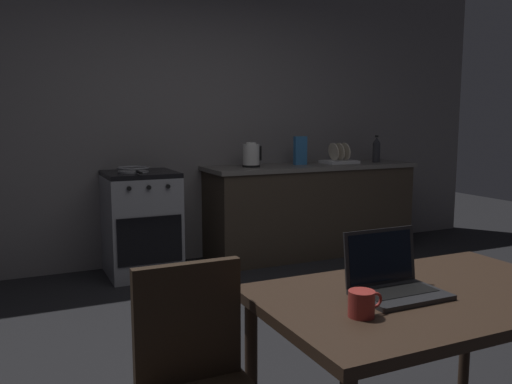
% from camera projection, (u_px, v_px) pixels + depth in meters
% --- Properties ---
extents(ground_plane, '(12.00, 12.00, 0.00)m').
position_uv_depth(ground_plane, '(313.00, 361.00, 3.02)').
color(ground_plane, black).
extents(back_wall, '(6.40, 0.10, 2.80)m').
position_uv_depth(back_wall, '(210.00, 114.00, 5.17)').
color(back_wall, slate).
rests_on(back_wall, ground_plane).
extents(kitchen_counter, '(2.16, 0.64, 0.91)m').
position_uv_depth(kitchen_counter, '(310.00, 209.00, 5.38)').
color(kitchen_counter, '#382D23').
rests_on(kitchen_counter, ground_plane).
extents(stove_oven, '(0.60, 0.62, 0.91)m').
position_uv_depth(stove_oven, '(141.00, 223.00, 4.66)').
color(stove_oven, gray).
rests_on(stove_oven, ground_plane).
extents(dining_table, '(1.26, 0.77, 0.72)m').
position_uv_depth(dining_table, '(425.00, 311.00, 1.99)').
color(dining_table, '#332319').
rests_on(dining_table, ground_plane).
extents(chair, '(0.40, 0.40, 0.88)m').
position_uv_depth(chair, '(198.00, 380.00, 1.77)').
color(chair, '#2D2116').
rests_on(chair, ground_plane).
extents(laptop, '(0.32, 0.25, 0.23)m').
position_uv_depth(laptop, '(394.00, 282.00, 1.96)').
color(laptop, '#232326').
rests_on(laptop, dining_table).
extents(electric_kettle, '(0.19, 0.17, 0.23)m').
position_uv_depth(electric_kettle, '(251.00, 155.00, 5.03)').
color(electric_kettle, black).
rests_on(electric_kettle, kitchen_counter).
extents(bottle, '(0.08, 0.08, 0.28)m').
position_uv_depth(bottle, '(376.00, 150.00, 5.58)').
color(bottle, '#2D2D33').
rests_on(bottle, kitchen_counter).
extents(frying_pan, '(0.27, 0.45, 0.05)m').
position_uv_depth(frying_pan, '(133.00, 169.00, 4.55)').
color(frying_pan, gray).
rests_on(frying_pan, stove_oven).
extents(coffee_mug, '(0.13, 0.09, 0.09)m').
position_uv_depth(coffee_mug, '(362.00, 304.00, 1.74)').
color(coffee_mug, '#9E2D28').
rests_on(coffee_mug, dining_table).
extents(cereal_box, '(0.13, 0.05, 0.28)m').
position_uv_depth(cereal_box, '(300.00, 151.00, 5.27)').
color(cereal_box, '#3372B2').
rests_on(cereal_box, kitchen_counter).
extents(dish_rack, '(0.34, 0.26, 0.21)m').
position_uv_depth(dish_rack, '(339.00, 159.00, 5.46)').
color(dish_rack, silver).
rests_on(dish_rack, kitchen_counter).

